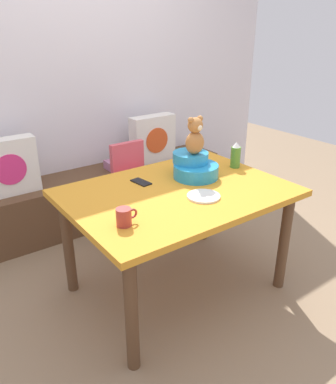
# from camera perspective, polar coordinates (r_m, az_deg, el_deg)

# --- Properties ---
(ground_plane) EXTENTS (8.00, 8.00, 0.00)m
(ground_plane) POSITION_cam_1_polar(r_m,az_deg,el_deg) (2.77, 1.25, -13.86)
(ground_plane) COLOR #8C7256
(back_wall) EXTENTS (4.40, 0.10, 2.60)m
(back_wall) POSITION_cam_1_polar(r_m,az_deg,el_deg) (3.54, -14.16, 16.75)
(back_wall) COLOR silver
(back_wall) RESTS_ON ground_plane
(window_bench) EXTENTS (2.60, 0.44, 0.46)m
(window_bench) POSITION_cam_1_polar(r_m,az_deg,el_deg) (3.58, -10.80, -0.74)
(window_bench) COLOR brown
(window_bench) RESTS_ON ground_plane
(pillow_floral_left) EXTENTS (0.44, 0.15, 0.44)m
(pillow_floral_left) POSITION_cam_1_polar(r_m,az_deg,el_deg) (3.20, -22.67, 3.44)
(pillow_floral_left) COLOR white
(pillow_floral_left) RESTS_ON window_bench
(pillow_floral_right) EXTENTS (0.44, 0.15, 0.44)m
(pillow_floral_right) POSITION_cam_1_polar(r_m,az_deg,el_deg) (3.70, -2.27, 7.90)
(pillow_floral_right) COLOR white
(pillow_floral_right) RESTS_ON window_bench
(book_stack) EXTENTS (0.20, 0.14, 0.08)m
(book_stack) POSITION_cam_1_polar(r_m,az_deg,el_deg) (3.58, -7.63, 4.11)
(book_stack) COLOR #AD6C91
(book_stack) RESTS_ON window_bench
(dining_table) EXTENTS (1.36, 0.99, 0.74)m
(dining_table) POSITION_cam_1_polar(r_m,az_deg,el_deg) (2.43, 1.38, -1.74)
(dining_table) COLOR orange
(dining_table) RESTS_ON ground_plane
(highchair) EXTENTS (0.34, 0.45, 0.79)m
(highchair) POSITION_cam_1_polar(r_m,az_deg,el_deg) (3.19, -4.81, 2.17)
(highchair) COLOR #D84C59
(highchair) RESTS_ON ground_plane
(infant_seat_teal) EXTENTS (0.30, 0.33, 0.16)m
(infant_seat_teal) POSITION_cam_1_polar(r_m,az_deg,el_deg) (2.58, 3.89, 3.80)
(infant_seat_teal) COLOR #238DC8
(infant_seat_teal) RESTS_ON dining_table
(teddy_bear) EXTENTS (0.13, 0.12, 0.25)m
(teddy_bear) POSITION_cam_1_polar(r_m,az_deg,el_deg) (2.52, 4.02, 8.21)
(teddy_bear) COLOR #B0713B
(teddy_bear) RESTS_ON infant_seat_teal
(ketchup_bottle) EXTENTS (0.07, 0.07, 0.18)m
(ketchup_bottle) POSITION_cam_1_polar(r_m,az_deg,el_deg) (2.79, 10.00, 5.34)
(ketchup_bottle) COLOR #4C8C33
(ketchup_bottle) RESTS_ON dining_table
(coffee_mug) EXTENTS (0.12, 0.08, 0.09)m
(coffee_mug) POSITION_cam_1_polar(r_m,az_deg,el_deg) (1.97, -6.50, -3.69)
(coffee_mug) COLOR #9E332D
(coffee_mug) RESTS_ON dining_table
(dinner_plate_near) EXTENTS (0.20, 0.20, 0.01)m
(dinner_plate_near) POSITION_cam_1_polar(r_m,az_deg,el_deg) (2.30, 5.30, -0.62)
(dinner_plate_near) COLOR white
(dinner_plate_near) RESTS_ON dining_table
(cell_phone) EXTENTS (0.09, 0.15, 0.01)m
(cell_phone) POSITION_cam_1_polar(r_m,az_deg,el_deg) (2.51, -4.03, 1.48)
(cell_phone) COLOR black
(cell_phone) RESTS_ON dining_table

